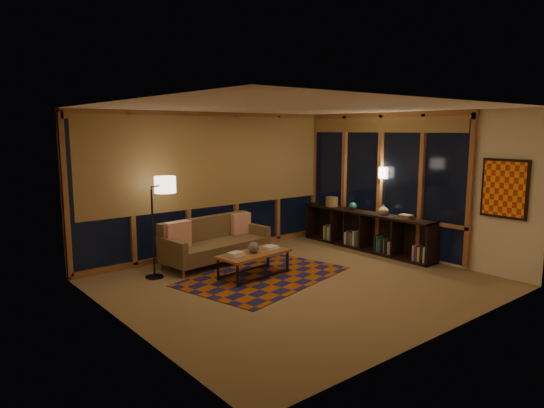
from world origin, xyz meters
TOP-DOWN VIEW (x-y plane):
  - floor at (0.00, 0.00)m, footprint 5.50×5.00m
  - ceiling at (0.00, 0.00)m, footprint 5.50×5.00m
  - walls at (0.00, 0.00)m, footprint 5.51×5.01m
  - window_wall_back at (0.00, 2.43)m, footprint 5.30×0.16m
  - window_wall_right at (2.68, 0.60)m, footprint 0.16×3.70m
  - wall_art at (2.71, -1.85)m, footprint 0.06×0.74m
  - wall_sconce at (2.62, 0.45)m, footprint 0.12×0.18m
  - sofa at (-0.38, 1.75)m, footprint 2.02×0.98m
  - pillow_left at (-1.10, 1.82)m, footprint 0.47×0.19m
  - pillow_right at (0.34, 1.99)m, footprint 0.40×0.15m
  - area_rug at (-0.21, 0.59)m, footprint 2.93×2.28m
  - coffee_table at (-0.34, 0.69)m, footprint 1.26×0.68m
  - book_stack_a at (-0.71, 0.68)m, footprint 0.29×0.25m
  - book_stack_b at (0.04, 0.71)m, footprint 0.29×0.24m
  - ceramic_pot at (-0.35, 0.68)m, footprint 0.22×0.22m
  - floor_lamp at (-1.61, 1.68)m, footprint 0.64×0.57m
  - bookshelf at (2.49, 0.73)m, footprint 0.40×3.05m
  - basket at (2.47, 1.65)m, footprint 0.32×0.32m
  - teal_bowl at (2.49, 1.08)m, footprint 0.19×0.19m
  - vase at (2.49, 0.31)m, footprint 0.23×0.23m
  - shelf_book_stack at (2.49, -0.20)m, footprint 0.20×0.26m

SIDE VIEW (x-z plane):
  - floor at x=0.00m, z-range -0.01..0.01m
  - area_rug at x=-0.21m, z-range 0.00..0.01m
  - coffee_table at x=-0.34m, z-range 0.00..0.40m
  - bookshelf at x=2.49m, z-range 0.00..0.76m
  - sofa at x=-0.38m, z-range 0.00..0.80m
  - book_stack_b at x=0.04m, z-range 0.40..0.46m
  - book_stack_a at x=-0.71m, z-range 0.40..0.48m
  - ceramic_pot at x=-0.35m, z-range 0.40..0.58m
  - pillow_right at x=0.34m, z-range 0.40..0.80m
  - pillow_left at x=-1.10m, z-range 0.40..0.86m
  - shelf_book_stack at x=2.49m, z-range 0.76..0.83m
  - floor_lamp at x=-1.61m, z-range 0.00..1.62m
  - teal_bowl at x=2.49m, z-range 0.76..0.92m
  - basket at x=2.47m, z-range 0.76..0.96m
  - vase at x=2.49m, z-range 0.76..0.97m
  - walls at x=0.00m, z-range 0.00..2.70m
  - window_wall_back at x=0.00m, z-range 0.05..2.65m
  - window_wall_right at x=2.68m, z-range 0.05..2.65m
  - wall_art at x=2.71m, z-range 0.98..1.92m
  - wall_sconce at x=2.62m, z-range 1.44..1.66m
  - ceiling at x=0.00m, z-range 2.70..2.71m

